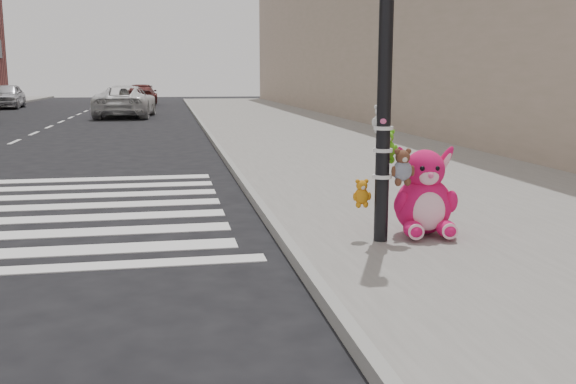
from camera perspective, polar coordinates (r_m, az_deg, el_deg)
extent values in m
plane|color=black|center=(5.47, -12.49, -11.59)|extent=(120.00, 120.00, 0.00)
cube|color=slate|center=(15.93, 6.98, 3.18)|extent=(7.00, 80.00, 0.14)
cube|color=gray|center=(15.26, -5.49, 2.90)|extent=(0.12, 80.00, 0.15)
cube|color=tan|center=(27.26, 12.17, 16.33)|extent=(5.00, 60.00, 10.00)
cylinder|color=black|center=(7.27, 8.62, 11.16)|extent=(0.16, 0.16, 4.00)
cylinder|color=white|center=(7.36, 8.36, 1.38)|extent=(0.22, 0.22, 0.04)
cylinder|color=white|center=(7.32, 8.43, 3.70)|extent=(0.22, 0.22, 0.04)
cylinder|color=white|center=(7.29, 8.48, 5.65)|extent=(0.22, 0.22, 0.04)
ellipsoid|color=#E1135D|center=(7.55, 11.07, -3.51)|extent=(0.27, 0.39, 0.20)
ellipsoid|color=#E1135D|center=(7.66, 13.89, -3.42)|extent=(0.27, 0.39, 0.20)
ellipsoid|color=#E1135D|center=(7.84, 11.93, -1.18)|extent=(0.76, 0.66, 0.69)
ellipsoid|color=#F9BFD1|center=(7.62, 12.42, -1.70)|extent=(0.40, 0.18, 0.46)
sphere|color=#E1135D|center=(7.77, 12.05, 1.96)|extent=(0.53, 0.53, 0.48)
ellipsoid|color=#E1135D|center=(7.72, 10.48, 2.45)|extent=(0.34, 0.13, 0.48)
ellipsoid|color=#E1135D|center=(7.84, 13.55, 2.45)|extent=(0.34, 0.13, 0.48)
imported|color=silver|center=(33.17, -14.23, 7.82)|extent=(2.95, 5.76, 1.56)
imported|color=#4E1816|center=(46.48, -12.88, 8.42)|extent=(2.13, 5.03, 1.45)
imported|color=silver|center=(44.62, -23.74, 7.83)|extent=(2.14, 4.73, 1.58)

